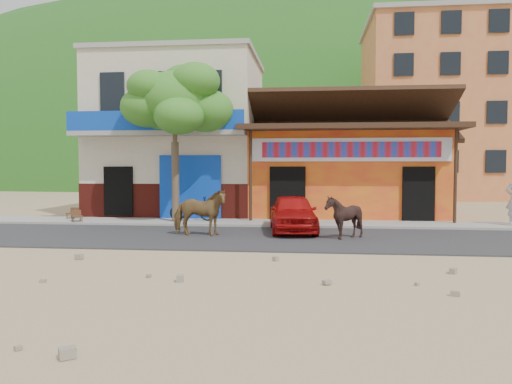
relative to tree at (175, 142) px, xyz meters
The scene contains 14 objects.
ground 8.03m from the tree, 51.58° to the right, with size 120.00×120.00×0.00m, color #9E825B.
road 6.45m from the tree, 35.66° to the right, with size 60.00×5.00×0.04m, color #28282B.
sidewalk 5.53m from the tree, ahead, with size 60.00×2.00×0.12m, color gray.
dance_club 7.93m from the tree, 32.47° to the left, with size 8.00×6.00×3.60m, color orange.
cafe_building 4.31m from the tree, 102.09° to the left, with size 7.00×6.00×7.00m, color beige.
apartment_front 22.90m from the tree, 53.23° to the left, with size 9.00×9.00×12.00m, color #CC723F.
hillside 64.97m from the tree, 85.90° to the left, with size 100.00×40.00×24.00m, color #194C14.
tree is the anchor object (origin of this frame).
cow_tan 4.27m from the tree, 62.54° to the right, with size 0.79×1.74×1.47m, color brown.
cow_dark 7.38m from the tree, 29.07° to the right, with size 1.06×1.19×1.32m, color black.
red_car 5.46m from the tree, 22.16° to the right, with size 1.47×3.66×1.25m, color #AB0C0C.
scooter 2.62m from the tree, 22.01° to the left, with size 0.61×1.75×0.92m, color black.
cafe_chair_left 5.14m from the tree, behind, with size 0.37×0.37×0.80m, color #452D17, non-canonical shape.
cafe_chair_right 4.54m from the tree, behind, with size 0.37×0.37×0.79m, color #463217, non-canonical shape.
Camera 1 is at (0.50, -12.63, 2.22)m, focal length 35.00 mm.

